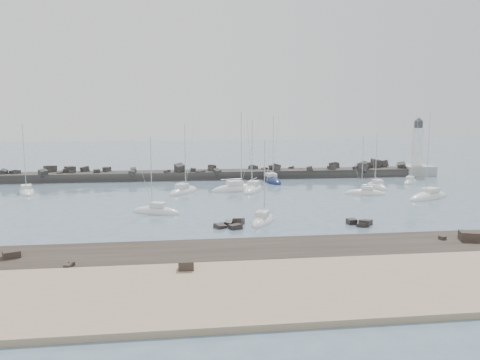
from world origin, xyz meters
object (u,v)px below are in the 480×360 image
sailboat_2 (184,192)px  sailboat_9 (376,187)px  sailboat_11 (410,182)px  sailboat_1 (27,192)px  lighthouse (417,162)px  sailboat_8 (365,194)px  sailboat_3 (237,190)px  sailboat_6 (263,221)px  sailboat_5 (253,190)px  sailboat_4 (156,212)px  sailboat_10 (428,197)px  sailboat_7 (272,181)px

sailboat_2 → sailboat_9: size_ratio=1.16×
sailboat_11 → sailboat_1: bearing=-177.9°
lighthouse → sailboat_8: (-23.37, -25.34, -2.96)m
sailboat_3 → sailboat_8: 23.91m
sailboat_6 → sailboat_9: (28.01, 26.99, 0.01)m
lighthouse → sailboat_1: bearing=-169.7°
sailboat_6 → sailboat_5: bearing=83.9°
sailboat_11 → sailboat_5: bearing=-170.3°
sailboat_4 → sailboat_10: (46.75, 6.57, -0.00)m
sailboat_3 → sailboat_4: 24.09m
sailboat_5 → sailboat_10: (29.27, -11.78, -0.01)m
sailboat_7 → sailboat_11: size_ratio=1.47×
sailboat_7 → sailboat_11: bearing=-10.7°
sailboat_2 → sailboat_7: size_ratio=0.89×
sailboat_4 → sailboat_11: sailboat_4 is taller
sailboat_9 → sailboat_2: bearing=-178.4°
sailboat_1 → sailboat_3: size_ratio=0.84×
sailboat_1 → sailboat_2: size_ratio=0.99×
sailboat_9 → sailboat_10: sailboat_10 is taller
sailboat_6 → sailboat_11: bearing=40.4°
lighthouse → sailboat_2: lighthouse is taller
sailboat_6 → sailboat_8: size_ratio=1.04×
sailboat_2 → sailboat_4: size_ratio=1.13×
sailboat_2 → sailboat_10: size_ratio=0.87×
sailboat_3 → sailboat_5: (2.96, -0.87, 0.00)m
sailboat_3 → sailboat_8: (22.73, -7.42, -0.02)m
sailboat_4 → sailboat_5: sailboat_5 is taller
sailboat_3 → sailboat_7: size_ratio=1.04×
lighthouse → sailboat_2: (-56.38, -19.08, -2.95)m
sailboat_4 → sailboat_5: size_ratio=0.83×
lighthouse → sailboat_4: (-60.62, -37.14, -2.95)m
sailboat_1 → sailboat_11: 77.52m
sailboat_1 → sailboat_11: (77.47, 2.79, 0.01)m
sailboat_1 → sailboat_3: (39.44, -2.36, 0.02)m
sailboat_8 → sailboat_4: bearing=-162.4°
lighthouse → sailboat_5: size_ratio=0.98×
sailboat_5 → sailboat_7: sailboat_7 is taller
lighthouse → sailboat_8: lighthouse is taller
sailboat_7 → sailboat_9: sailboat_7 is taller
sailboat_8 → sailboat_9: bearing=53.4°
sailboat_6 → sailboat_8: 29.90m
sailboat_4 → sailboat_9: sailboat_4 is taller
lighthouse → sailboat_10: sailboat_10 is taller
lighthouse → sailboat_7: (-37.18, -7.25, -2.94)m
sailboat_8 → sailboat_7: bearing=127.3°
lighthouse → sailboat_6: bearing=-135.6°
sailboat_2 → sailboat_9: 38.48m
sailboat_5 → sailboat_10: sailboat_10 is taller
sailboat_8 → sailboat_11: bearing=39.4°
sailboat_1 → sailboat_11: sailboat_1 is taller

